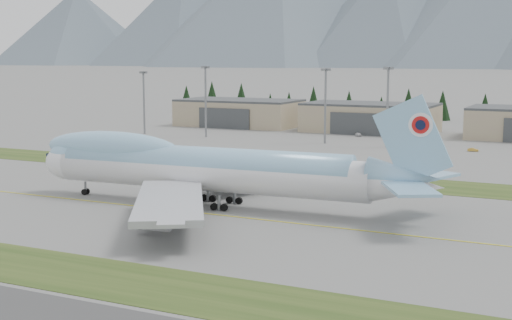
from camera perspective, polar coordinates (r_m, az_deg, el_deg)
The scene contains 11 objects.
ground at distance 127.13m, azimuth -4.02°, elevation -4.31°, with size 7000.00×7000.00×0.00m, color slate.
grass_strip_near at distance 97.08m, azimuth -15.35°, elevation -8.54°, with size 400.00×14.00×0.08m, color #2A4117.
grass_strip_far at distance 166.96m, azimuth 3.66°, elevation -1.31°, with size 400.00×18.00×0.08m, color #2A4117.
taxiway_line_main at distance 127.13m, azimuth -4.02°, elevation -4.31°, with size 400.00×0.40×0.02m, color yellow.
boeing_747_freighter at distance 133.22m, azimuth -4.20°, elevation -0.62°, with size 81.83×70.80×21.62m.
hangar_left at distance 290.16m, azimuth -1.34°, elevation 3.81°, with size 48.00×26.60×10.80m.
hangar_center at distance 269.66m, azimuth 9.14°, elevation 3.37°, with size 48.00×26.60×10.80m.
floodlight_masts at distance 226.27m, azimuth 8.42°, elevation 5.25°, with size 168.67×5.72×24.70m.
service_vehicle_a at distance 254.36m, azimuth 8.18°, elevation 1.89°, with size 1.58×3.92×1.34m, color silver.
service_vehicle_b at distance 220.31m, azimuth 16.96°, elevation 0.66°, with size 1.12×3.19×1.05m, color gold.
conifer_belt at distance 327.21m, azimuth 13.74°, elevation 4.31°, with size 271.89×14.99×16.03m.
Camera 1 is at (61.83, -107.64, 27.42)m, focal length 50.00 mm.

